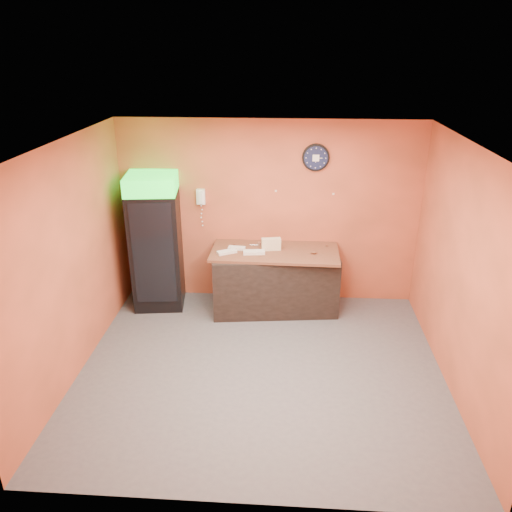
{
  "coord_description": "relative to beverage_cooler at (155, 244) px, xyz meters",
  "views": [
    {
      "loc": [
        0.29,
        -5.19,
        3.78
      ],
      "look_at": [
        -0.1,
        0.6,
        1.29
      ],
      "focal_mm": 35.0,
      "sensor_mm": 36.0,
      "label": 1
    }
  ],
  "objects": [
    {
      "name": "floor",
      "position": [
        1.68,
        -1.6,
        -1.0
      ],
      "size": [
        4.5,
        4.5,
        0.0
      ],
      "primitive_type": "plane",
      "color": "#47474C",
      "rests_on": "ground"
    },
    {
      "name": "sub_roll_stack",
      "position": [
        1.73,
        0.01,
        0.05
      ],
      "size": [
        0.3,
        0.15,
        0.18
      ],
      "rotation": [
        0.0,
        0.0,
        0.18
      ],
      "color": "beige",
      "rests_on": "butcher_paper"
    },
    {
      "name": "wall_phone",
      "position": [
        0.66,
        0.34,
        0.65
      ],
      "size": [
        0.13,
        0.11,
        0.23
      ],
      "color": "white",
      "rests_on": "back_wall"
    },
    {
      "name": "kitchen_tool",
      "position": [
        1.55,
        0.16,
        -0.02
      ],
      "size": [
        0.06,
        0.06,
        0.06
      ],
      "primitive_type": "cylinder",
      "color": "silver",
      "rests_on": "butcher_paper"
    },
    {
      "name": "wrapped_sandwich_left",
      "position": [
        1.1,
        -0.17,
        -0.02
      ],
      "size": [
        0.3,
        0.24,
        0.04
      ],
      "primitive_type": "cube",
      "rotation": [
        0.0,
        0.0,
        0.52
      ],
      "color": "silver",
      "rests_on": "butcher_paper"
    },
    {
      "name": "beverage_cooler",
      "position": [
        0.0,
        0.0,
        0.0
      ],
      "size": [
        0.8,
        0.81,
        2.06
      ],
      "rotation": [
        0.0,
        0.0,
        0.13
      ],
      "color": "black",
      "rests_on": "floor"
    },
    {
      "name": "back_wall",
      "position": [
        1.68,
        0.4,
        0.4
      ],
      "size": [
        4.5,
        0.02,
        2.8
      ],
      "primitive_type": "cube",
      "color": "#D75D3C",
      "rests_on": "floor"
    },
    {
      "name": "ceiling",
      "position": [
        1.68,
        -1.6,
        1.8
      ],
      "size": [
        4.5,
        4.0,
        0.02
      ],
      "primitive_type": "cube",
      "color": "white",
      "rests_on": "back_wall"
    },
    {
      "name": "wrapped_sandwich_right",
      "position": [
        1.22,
        0.0,
        -0.03
      ],
      "size": [
        0.26,
        0.13,
        0.04
      ],
      "primitive_type": "cube",
      "rotation": [
        0.0,
        0.0,
        -0.11
      ],
      "color": "silver",
      "rests_on": "butcher_paper"
    },
    {
      "name": "left_wall",
      "position": [
        -0.57,
        -1.6,
        0.4
      ],
      "size": [
        0.02,
        4.0,
        2.8
      ],
      "primitive_type": "cube",
      "color": "#D75D3C",
      "rests_on": "floor"
    },
    {
      "name": "wall_clock",
      "position": [
        2.35,
        0.37,
        1.26
      ],
      "size": [
        0.39,
        0.06,
        0.39
      ],
      "color": "black",
      "rests_on": "back_wall"
    },
    {
      "name": "butcher_paper",
      "position": [
        1.79,
        -0.01,
        -0.06
      ],
      "size": [
        1.88,
        0.93,
        0.04
      ],
      "primitive_type": "cube",
      "rotation": [
        0.0,
        0.0,
        -0.02
      ],
      "color": "brown",
      "rests_on": "prep_counter"
    },
    {
      "name": "wrapped_sandwich_mid",
      "position": [
        1.49,
        -0.16,
        -0.02
      ],
      "size": [
        0.32,
        0.16,
        0.04
      ],
      "primitive_type": "cube",
      "rotation": [
        0.0,
        0.0,
        0.11
      ],
      "color": "silver",
      "rests_on": "butcher_paper"
    },
    {
      "name": "right_wall",
      "position": [
        3.93,
        -1.6,
        0.4
      ],
      "size": [
        0.02,
        4.0,
        2.8
      ],
      "primitive_type": "cube",
      "color": "#D75D3C",
      "rests_on": "floor"
    },
    {
      "name": "prep_counter",
      "position": [
        1.79,
        -0.01,
        -0.54
      ],
      "size": [
        1.92,
        1.03,
        0.92
      ],
      "primitive_type": "cube",
      "rotation": [
        0.0,
        0.0,
        0.12
      ],
      "color": "black",
      "rests_on": "floor"
    }
  ]
}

